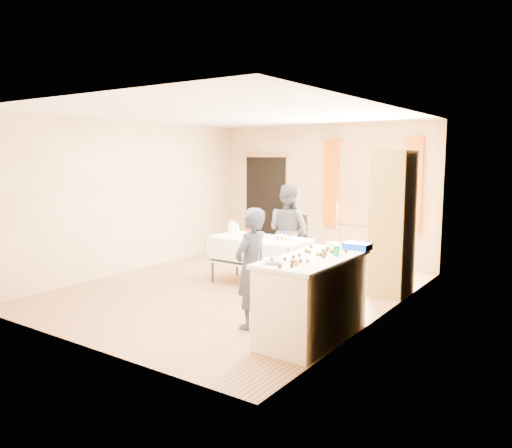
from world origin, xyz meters
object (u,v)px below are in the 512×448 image
Objects in this scene: cabinet at (393,223)px; girl at (251,268)px; counter at (312,298)px; party_table at (260,257)px; chair at (292,256)px; woman at (288,231)px.

cabinet is 1.47× the size of girl.
counter is at bearing -92.58° from cabinet.
party_table is at bearing 138.39° from counter.
party_table is 1.97m from girl.
chair is at bearing -156.80° from girl.
party_table is 0.98m from chair.
cabinet is 2.49m from girl.
counter is 0.96× the size of party_table.
chair is at bearing 170.22° from cabinet.
counter is 0.97× the size of woman.
cabinet is 2.06× the size of chair.
girl is at bearing -172.49° from counter.
counter is at bearing -45.32° from chair.
woman is at bearing 179.08° from cabinet.
girl is at bearing -59.06° from chair.
woman reaches higher than counter.
woman is (-0.91, 2.35, 0.07)m from girl.
chair is (0.01, 0.97, -0.14)m from party_table.
girl is 0.91× the size of woman.
cabinet reaches higher than counter.
cabinet reaches higher than chair.
cabinet reaches higher than party_table.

